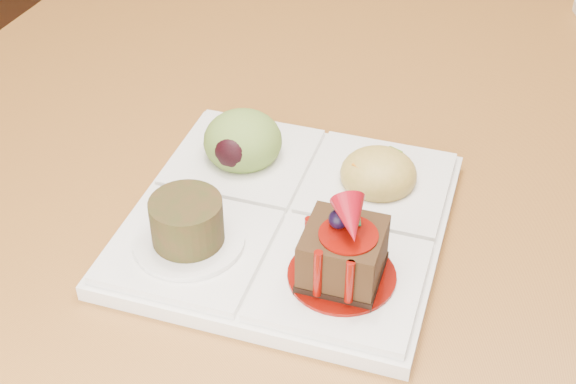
% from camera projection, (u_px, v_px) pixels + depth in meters
% --- Properties ---
extents(ground, '(6.00, 6.00, 0.00)m').
position_uv_depth(ground, '(462.00, 313.00, 1.54)').
color(ground, brown).
extents(sampler_plate, '(0.24, 0.24, 0.09)m').
position_uv_depth(sampler_plate, '(287.00, 207.00, 0.59)').
color(sampler_plate, white).
rests_on(sampler_plate, dining_table).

